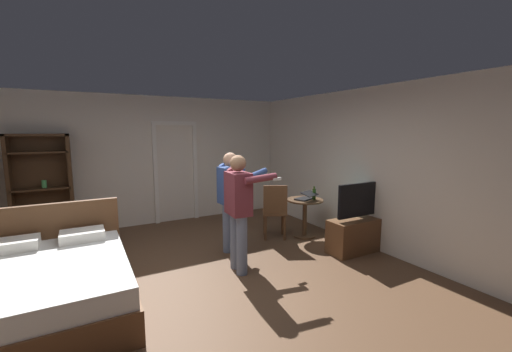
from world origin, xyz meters
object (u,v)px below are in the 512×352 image
object	(u,v)px
bed	(48,286)
suitcase_dark	(85,239)
person_striped_shirt	(231,197)
bottle_on_table	(314,194)
person_blue_shirt	(239,206)
bookshelf	(42,184)
laptop	(306,197)
side_table	(305,211)
wooden_chair	(275,209)
tv_flatscreen	(358,231)

from	to	relation	value
bed	suitcase_dark	xyz separation A→B (m)	(0.36, 1.86, -0.11)
person_striped_shirt	suitcase_dark	distance (m)	2.52
bottle_on_table	person_blue_shirt	size ratio (longest dim) A/B	0.15
bookshelf	laptop	distance (m)	4.64
side_table	wooden_chair	size ratio (longest dim) A/B	0.71
laptop	bottle_on_table	distance (m)	0.17
bookshelf	laptop	size ratio (longest dim) A/B	4.52
person_striped_shirt	wooden_chair	bearing A→B (deg)	16.28
side_table	suitcase_dark	world-z (taller)	side_table
bed	wooden_chair	bearing A→B (deg)	13.93
laptop	wooden_chair	size ratio (longest dim) A/B	0.42
laptop	tv_flatscreen	bearing A→B (deg)	-70.47
bed	bottle_on_table	size ratio (longest dim) A/B	8.20
bookshelf	person_blue_shirt	size ratio (longest dim) A/B	1.17
laptop	bottle_on_table	world-z (taller)	bottle_on_table
bed	bookshelf	size ratio (longest dim) A/B	1.04
bookshelf	person_striped_shirt	world-z (taller)	bookshelf
bookshelf	laptop	xyz separation A→B (m)	(4.12, -2.10, -0.26)
bookshelf	person_blue_shirt	xyz separation A→B (m)	(2.46, -2.78, -0.09)
tv_flatscreen	laptop	size ratio (longest dim) A/B	2.69
tv_flatscreen	bottle_on_table	distance (m)	1.04
laptop	suitcase_dark	world-z (taller)	laptop
tv_flatscreen	person_striped_shirt	world-z (taller)	person_striped_shirt
bookshelf	person_blue_shirt	world-z (taller)	bookshelf
person_striped_shirt	side_table	bearing A→B (deg)	4.41
tv_flatscreen	person_striped_shirt	size ratio (longest dim) A/B	0.70
bed	person_striped_shirt	world-z (taller)	person_striped_shirt
wooden_chair	person_blue_shirt	size ratio (longest dim) A/B	0.61
laptop	person_striped_shirt	world-z (taller)	person_striped_shirt
bottle_on_table	side_table	bearing A→B (deg)	150.26
wooden_chair	person_striped_shirt	xyz separation A→B (m)	(-0.98, -0.29, 0.38)
side_table	person_blue_shirt	size ratio (longest dim) A/B	0.43
bookshelf	suitcase_dark	distance (m)	1.33
side_table	wooden_chair	bearing A→B (deg)	162.86
bottle_on_table	suitcase_dark	distance (m)	3.95
wooden_chair	person_striped_shirt	size ratio (longest dim) A/B	0.62
wooden_chair	suitcase_dark	world-z (taller)	wooden_chair
bed	side_table	size ratio (longest dim) A/B	2.81
tv_flatscreen	suitcase_dark	distance (m)	4.44
tv_flatscreen	bottle_on_table	xyz separation A→B (m)	(-0.18, 0.91, 0.47)
tv_flatscreen	bookshelf	bearing A→B (deg)	145.64
bookshelf	wooden_chair	bearing A→B (deg)	-27.78
side_table	laptop	xyz separation A→B (m)	(-0.02, -0.04, 0.28)
bed	bottle_on_table	xyz separation A→B (m)	(4.05, 0.59, 0.50)
laptop	person_striped_shirt	distance (m)	1.52
side_table	suitcase_dark	bearing A→B (deg)	161.51
bookshelf	suitcase_dark	xyz separation A→B (m)	(0.59, -0.87, -0.82)
laptop	person_blue_shirt	distance (m)	1.81
tv_flatscreen	side_table	size ratio (longest dim) A/B	1.60
tv_flatscreen	side_table	distance (m)	1.05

